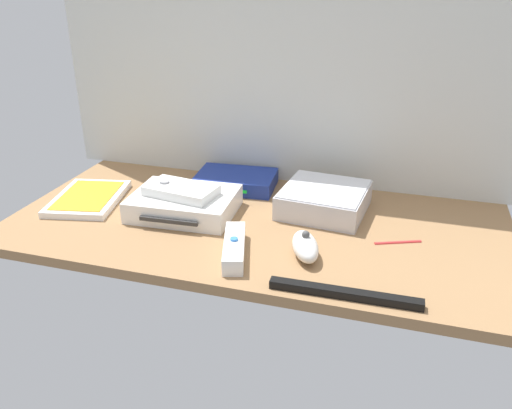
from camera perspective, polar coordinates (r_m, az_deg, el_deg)
name	(u,v)px	position (r cm, az deg, el deg)	size (l,w,h in cm)	color
ground_plane	(256,227)	(106.20, 0.00, -2.45)	(100.00, 48.00, 2.00)	#936D47
back_wall	(288,43)	(119.39, 3.54, 17.18)	(110.00, 1.20, 64.00)	silver
game_console	(184,204)	(109.55, -7.93, 0.03)	(21.77, 17.30, 4.40)	white
mini_computer	(324,199)	(110.56, 7.46, 0.55)	(18.49, 18.49, 5.30)	silver
game_case	(88,198)	(120.72, -17.87, 0.66)	(17.15, 21.35, 1.56)	white
network_router	(236,181)	(122.10, -2.19, 2.64)	(18.87, 13.36, 3.40)	navy
remote_wand	(235,248)	(93.56, -2.35, -4.72)	(7.63, 15.21, 3.40)	white
remote_nunchuk	(305,246)	(93.21, 5.40, -4.57)	(7.81, 10.92, 5.10)	white
remote_classic_pad	(181,190)	(108.22, -8.20, 1.56)	(15.44, 10.07, 2.40)	white
sensor_bar	(345,294)	(83.79, 9.67, -9.57)	(24.00, 1.80, 1.40)	black
stylus_pen	(398,241)	(101.51, 15.27, -3.90)	(0.70, 0.70, 9.00)	red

